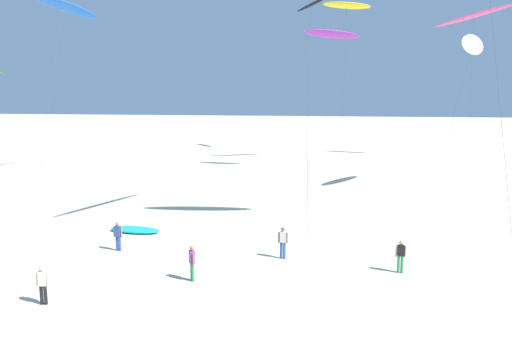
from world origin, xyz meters
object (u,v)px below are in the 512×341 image
object	(u,v)px
person_near_right	(118,235)
person_mid_field	(283,241)
flying_kite_0	(312,4)
flying_kite_6	(63,6)
flying_kite_1	(347,5)
grounded_kite_1	(135,230)
flying_kite_3	(473,45)
flying_kite_2	(332,34)
flying_kite_7	(474,16)
person_far_watcher	(192,262)
person_near_left	(43,283)
person_foreground_walker	(401,255)

from	to	relation	value
person_near_right	person_mid_field	bearing A→B (deg)	-0.33
flying_kite_0	flying_kite_6	world-z (taller)	flying_kite_0
flying_kite_1	flying_kite_6	world-z (taller)	flying_kite_6
flying_kite_1	grounded_kite_1	xyz separation A→B (m)	(-13.60, -23.00, -16.74)
flying_kite_3	person_mid_field	size ratio (longest dim) A/B	7.81
flying_kite_6	flying_kite_2	bearing A→B (deg)	27.08
flying_kite_7	person_far_watcher	bearing A→B (deg)	-119.28
flying_kite_1	flying_kite_3	world-z (taller)	flying_kite_1
flying_kite_0	person_far_watcher	xyz separation A→B (m)	(-4.40, -46.68, -18.90)
person_near_left	person_near_right	distance (m)	6.78
flying_kite_0	flying_kite_1	size ratio (longest dim) A/B	1.19
flying_kite_3	person_foreground_walker	xyz separation A→B (m)	(-8.31, -19.80, -11.39)
grounded_kite_1	person_foreground_walker	distance (m)	15.94
flying_kite_6	person_foreground_walker	world-z (taller)	flying_kite_6
flying_kite_1	flying_kite_0	bearing A→B (deg)	102.47
flying_kite_7	flying_kite_1	bearing A→B (deg)	-141.80
person_near_right	flying_kite_3	bearing A→B (deg)	38.68
flying_kite_6	flying_kite_7	world-z (taller)	flying_kite_7
flying_kite_0	person_far_watcher	size ratio (longest dim) A/B	12.40
person_mid_field	flying_kite_7	bearing A→B (deg)	62.97
person_far_watcher	flying_kite_6	bearing A→B (deg)	127.50
flying_kite_3	person_near_right	xyz separation A→B (m)	(-23.12, -18.51, -11.39)
flying_kite_2	person_near_right	world-z (taller)	flying_kite_2
grounded_kite_1	person_near_right	size ratio (longest dim) A/B	2.05
flying_kite_1	flying_kite_2	size ratio (longest dim) A/B	1.12
flying_kite_2	flying_kite_7	world-z (taller)	flying_kite_7
flying_kite_6	grounded_kite_1	xyz separation A→B (m)	(13.30, -17.52, -16.41)
person_near_right	flying_kite_0	bearing A→B (deg)	77.57
flying_kite_2	flying_kite_3	distance (m)	19.33
person_foreground_walker	flying_kite_0	bearing A→B (deg)	96.81
person_near_left	person_mid_field	distance (m)	11.52
flying_kite_0	person_foreground_walker	world-z (taller)	flying_kite_0
flying_kite_1	person_near_right	distance (m)	33.60
flying_kite_6	flying_kite_1	bearing A→B (deg)	11.51
grounded_kite_1	person_mid_field	bearing A→B (deg)	-20.28
flying_kite_0	flying_kite_2	xyz separation A→B (m)	(2.53, -9.00, -4.86)
grounded_kite_1	person_near_left	distance (m)	10.24
flying_kite_3	person_mid_field	world-z (taller)	flying_kite_3
flying_kite_2	grounded_kite_1	xyz separation A→B (m)	(-12.43, -30.68, -14.81)
grounded_kite_1	person_near_right	bearing A→B (deg)	-83.38
person_foreground_walker	grounded_kite_1	bearing A→B (deg)	162.73
flying_kite_7	person_mid_field	size ratio (longest dim) A/B	11.09
flying_kite_6	grounded_kite_1	size ratio (longest dim) A/B	5.32
flying_kite_0	flying_kite_2	world-z (taller)	flying_kite_0
flying_kite_1	flying_kite_6	xyz separation A→B (m)	(-26.90, -5.47, -0.32)
person_near_right	person_far_watcher	world-z (taller)	person_far_watcher
flying_kite_7	person_near_left	xyz separation A→B (m)	(-29.14, -45.50, -16.45)
flying_kite_1	flying_kite_7	xyz separation A→B (m)	(15.62, 12.29, 0.46)
flying_kite_7	person_near_left	distance (m)	56.48
flying_kite_1	person_foreground_walker	world-z (taller)	flying_kite_1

